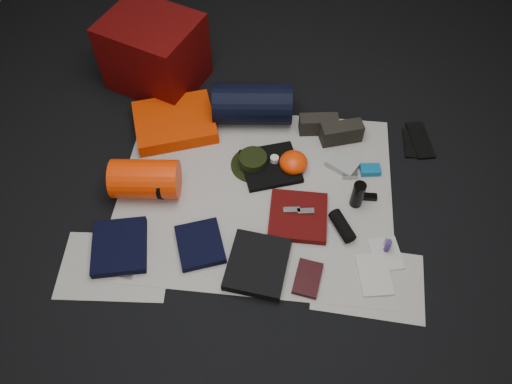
# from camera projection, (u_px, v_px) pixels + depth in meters

# --- Properties ---
(floor) EXTENTS (4.50, 4.50, 0.02)m
(floor) POSITION_uv_depth(u_px,v_px,m) (255.00, 195.00, 2.95)
(floor) COLOR black
(floor) RESTS_ON ground
(newspaper_mat) EXTENTS (1.60, 1.30, 0.01)m
(newspaper_mat) POSITION_uv_depth(u_px,v_px,m) (255.00, 193.00, 2.94)
(newspaper_mat) COLOR silver
(newspaper_mat) RESTS_ON floor
(newspaper_sheet_front_left) EXTENTS (0.61, 0.44, 0.00)m
(newspaper_sheet_front_left) POSITION_uv_depth(u_px,v_px,m) (115.00, 266.00, 2.67)
(newspaper_sheet_front_left) COLOR silver
(newspaper_sheet_front_left) RESTS_ON floor
(newspaper_sheet_front_right) EXTENTS (0.60, 0.43, 0.00)m
(newspaper_sheet_front_right) POSITION_uv_depth(u_px,v_px,m) (368.00, 282.00, 2.62)
(newspaper_sheet_front_right) COLOR silver
(newspaper_sheet_front_right) RESTS_ON floor
(red_cabinet) EXTENTS (0.71, 0.66, 0.48)m
(red_cabinet) POSITION_uv_depth(u_px,v_px,m) (154.00, 53.00, 3.30)
(red_cabinet) COLOR #520606
(red_cabinet) RESTS_ON floor
(sleeping_pad) EXTENTS (0.61, 0.55, 0.09)m
(sleeping_pad) POSITION_uv_depth(u_px,v_px,m) (175.00, 122.00, 3.20)
(sleeping_pad) COLOR #EE3702
(sleeping_pad) RESTS_ON newspaper_mat
(stuff_sack) EXTENTS (0.40, 0.26, 0.23)m
(stuff_sack) POSITION_uv_depth(u_px,v_px,m) (145.00, 179.00, 2.86)
(stuff_sack) COLOR #FB3404
(stuff_sack) RESTS_ON newspaper_mat
(sack_strap_left) EXTENTS (0.02, 0.22, 0.22)m
(sack_strap_left) POSITION_uv_depth(u_px,v_px,m) (128.00, 178.00, 2.87)
(sack_strap_left) COLOR black
(sack_strap_left) RESTS_ON newspaper_mat
(sack_strap_right) EXTENTS (0.02, 0.22, 0.22)m
(sack_strap_right) POSITION_uv_depth(u_px,v_px,m) (163.00, 181.00, 2.86)
(sack_strap_right) COLOR black
(sack_strap_right) RESTS_ON newspaper_mat
(navy_duffel) EXTENTS (0.52, 0.31, 0.26)m
(navy_duffel) POSITION_uv_depth(u_px,v_px,m) (252.00, 104.00, 3.18)
(navy_duffel) COLOR black
(navy_duffel) RESTS_ON newspaper_mat
(boonie_brim) EXTENTS (0.31, 0.31, 0.01)m
(boonie_brim) POSITION_uv_depth(u_px,v_px,m) (253.00, 165.00, 3.06)
(boonie_brim) COLOR black
(boonie_brim) RESTS_ON newspaper_mat
(boonie_crown) EXTENTS (0.17, 0.17, 0.07)m
(boonie_crown) POSITION_uv_depth(u_px,v_px,m) (253.00, 161.00, 3.02)
(boonie_crown) COLOR black
(boonie_crown) RESTS_ON boonie_brim
(hiking_boot_left) EXTENTS (0.25, 0.13, 0.12)m
(hiking_boot_left) POSITION_uv_depth(u_px,v_px,m) (318.00, 124.00, 3.17)
(hiking_boot_left) COLOR black
(hiking_boot_left) RESTS_ON newspaper_mat
(hiking_boot_right) EXTENTS (0.28, 0.17, 0.13)m
(hiking_boot_right) POSITION_uv_depth(u_px,v_px,m) (341.00, 133.00, 3.13)
(hiking_boot_right) COLOR black
(hiking_boot_right) RESTS_ON newspaper_mat
(flip_flop_left) EXTENTS (0.09, 0.23, 0.01)m
(flip_flop_left) POSITION_uv_depth(u_px,v_px,m) (411.00, 144.00, 3.16)
(flip_flop_left) COLOR black
(flip_flop_left) RESTS_ON floor
(flip_flop_right) EXTENTS (0.17, 0.31, 0.02)m
(flip_flop_right) POSITION_uv_depth(u_px,v_px,m) (420.00, 140.00, 3.17)
(flip_flop_right) COLOR black
(flip_flop_right) RESTS_ON floor
(trousers_navy_a) EXTENTS (0.35, 0.39, 0.05)m
(trousers_navy_a) POSITION_uv_depth(u_px,v_px,m) (120.00, 247.00, 2.71)
(trousers_navy_a) COLOR black
(trousers_navy_a) RESTS_ON newspaper_mat
(trousers_navy_b) EXTENTS (0.32, 0.34, 0.04)m
(trousers_navy_b) POSITION_uv_depth(u_px,v_px,m) (200.00, 244.00, 2.72)
(trousers_navy_b) COLOR black
(trousers_navy_b) RESTS_ON newspaper_mat
(trousers_charcoal) EXTENTS (0.35, 0.38, 0.05)m
(trousers_charcoal) POSITION_uv_depth(u_px,v_px,m) (257.00, 264.00, 2.64)
(trousers_charcoal) COLOR black
(trousers_charcoal) RESTS_ON newspaper_mat
(black_tshirt) EXTENTS (0.42, 0.40, 0.03)m
(black_tshirt) POSITION_uv_depth(u_px,v_px,m) (271.00, 166.00, 3.04)
(black_tshirt) COLOR black
(black_tshirt) RESTS_ON newspaper_mat
(red_shirt) EXTENTS (0.32, 0.32, 0.04)m
(red_shirt) POSITION_uv_depth(u_px,v_px,m) (298.00, 216.00, 2.82)
(red_shirt) COLOR #4D0908
(red_shirt) RESTS_ON newspaper_mat
(orange_stuff_sack) EXTENTS (0.17, 0.17, 0.11)m
(orange_stuff_sack) POSITION_uv_depth(u_px,v_px,m) (293.00, 162.00, 3.00)
(orange_stuff_sack) COLOR #FB3404
(orange_stuff_sack) RESTS_ON newspaper_mat
(first_aid_pouch) EXTENTS (0.22, 0.21, 0.04)m
(first_aid_pouch) POSITION_uv_depth(u_px,v_px,m) (343.00, 164.00, 3.04)
(first_aid_pouch) COLOR #989F97
(first_aid_pouch) RESTS_ON newspaper_mat
(water_bottle) EXTENTS (0.09, 0.09, 0.18)m
(water_bottle) POSITION_uv_depth(u_px,v_px,m) (358.00, 195.00, 2.83)
(water_bottle) COLOR black
(water_bottle) RESTS_ON newspaper_mat
(speaker) EXTENTS (0.16, 0.20, 0.07)m
(speaker) POSITION_uv_depth(u_px,v_px,m) (342.00, 226.00, 2.77)
(speaker) COLOR black
(speaker) RESTS_ON newspaper_mat
(compact_camera) EXTENTS (0.09, 0.06, 0.04)m
(compact_camera) POSITION_uv_depth(u_px,v_px,m) (350.00, 174.00, 3.00)
(compact_camera) COLOR #A0A0A4
(compact_camera) RESTS_ON newspaper_mat
(cyan_case) EXTENTS (0.13, 0.09, 0.04)m
(cyan_case) POSITION_uv_depth(u_px,v_px,m) (370.00, 170.00, 3.02)
(cyan_case) COLOR #0F6593
(cyan_case) RESTS_ON newspaper_mat
(toiletry_purple) EXTENTS (0.03, 0.03, 0.09)m
(toiletry_purple) POSITION_uv_depth(u_px,v_px,m) (388.00, 246.00, 2.69)
(toiletry_purple) COLOR #43267A
(toiletry_purple) RESTS_ON newspaper_mat
(toiletry_clear) EXTENTS (0.03, 0.03, 0.09)m
(toiletry_clear) POSITION_uv_depth(u_px,v_px,m) (387.00, 241.00, 2.71)
(toiletry_clear) COLOR #A7ABA7
(toiletry_clear) RESTS_ON newspaper_mat
(paperback_book) EXTENTS (0.16, 0.22, 0.03)m
(paperback_book) POSITION_uv_depth(u_px,v_px,m) (308.00, 278.00, 2.61)
(paperback_book) COLOR black
(paperback_book) RESTS_ON newspaper_mat
(map_booklet) EXTENTS (0.20, 0.27, 0.01)m
(map_booklet) POSITION_uv_depth(u_px,v_px,m) (374.00, 274.00, 2.63)
(map_booklet) COLOR beige
(map_booklet) RESTS_ON newspaper_mat
(map_printout) EXTENTS (0.20, 0.23, 0.01)m
(map_printout) POSITION_uv_depth(u_px,v_px,m) (386.00, 254.00, 2.71)
(map_printout) COLOR beige
(map_printout) RESTS_ON newspaper_mat
(sunglasses) EXTENTS (0.10, 0.04, 0.03)m
(sunglasses) POSITION_uv_depth(u_px,v_px,m) (368.00, 197.00, 2.91)
(sunglasses) COLOR black
(sunglasses) RESTS_ON newspaper_mat
(key_cluster) EXTENTS (0.08, 0.08, 0.01)m
(key_cluster) POSITION_uv_depth(u_px,v_px,m) (127.00, 271.00, 2.64)
(key_cluster) COLOR #A0A0A4
(key_cluster) RESTS_ON newspaper_mat
(tape_roll) EXTENTS (0.05, 0.05, 0.04)m
(tape_roll) POSITION_uv_depth(u_px,v_px,m) (274.00, 159.00, 3.02)
(tape_roll) COLOR silver
(tape_roll) RESTS_ON black_tshirt
(energy_bar_a) EXTENTS (0.10, 0.05, 0.01)m
(energy_bar_a) POSITION_uv_depth(u_px,v_px,m) (292.00, 210.00, 2.81)
(energy_bar_a) COLOR #A0A0A4
(energy_bar_a) RESTS_ON red_shirt
(energy_bar_b) EXTENTS (0.10, 0.05, 0.01)m
(energy_bar_b) POSITION_uv_depth(u_px,v_px,m) (306.00, 211.00, 2.81)
(energy_bar_b) COLOR #A0A0A4
(energy_bar_b) RESTS_ON red_shirt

